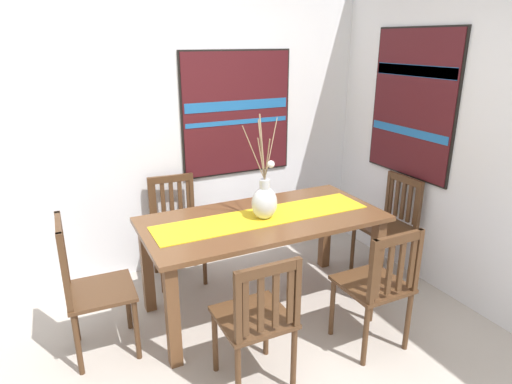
% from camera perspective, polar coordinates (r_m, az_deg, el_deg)
% --- Properties ---
extents(wall_back, '(6.40, 0.12, 2.70)m').
position_cam_1_polar(wall_back, '(3.99, -10.53, 9.11)').
color(wall_back, silver).
rests_on(wall_back, ground_plane).
extents(wall_side, '(0.12, 6.40, 2.70)m').
position_cam_1_polar(wall_side, '(3.55, 30.01, 5.67)').
color(wall_side, silver).
rests_on(wall_side, ground_plane).
extents(dining_table, '(1.79, 0.86, 0.76)m').
position_cam_1_polar(dining_table, '(3.35, 0.93, -5.06)').
color(dining_table, brown).
rests_on(dining_table, ground_plane).
extents(table_runner, '(1.65, 0.36, 0.01)m').
position_cam_1_polar(table_runner, '(3.30, 0.94, -3.18)').
color(table_runner, gold).
rests_on(table_runner, dining_table).
extents(centerpiece_vase, '(0.32, 0.20, 0.76)m').
position_cam_1_polar(centerpiece_vase, '(3.23, 1.10, -1.11)').
color(centerpiece_vase, silver).
rests_on(centerpiece_vase, dining_table).
extents(chair_0, '(0.45, 0.45, 0.90)m').
position_cam_1_polar(chair_0, '(3.93, -10.23, -4.23)').
color(chair_0, '#4C301C').
rests_on(chair_0, ground_plane).
extents(chair_1, '(0.43, 0.43, 0.98)m').
position_cam_1_polar(chair_1, '(3.12, -20.63, -11.21)').
color(chair_1, '#4C301C').
rests_on(chair_1, ground_plane).
extents(chair_2, '(0.43, 0.43, 0.89)m').
position_cam_1_polar(chair_2, '(4.09, 16.76, -3.83)').
color(chair_2, '#4C301C').
rests_on(chair_2, ground_plane).
extents(chair_3, '(0.42, 0.42, 0.90)m').
position_cam_1_polar(chair_3, '(3.10, 15.37, -11.42)').
color(chair_3, '#4C301C').
rests_on(chair_3, ground_plane).
extents(chair_4, '(0.42, 0.42, 0.90)m').
position_cam_1_polar(chair_4, '(2.68, 0.17, -15.96)').
color(chair_4, '#4C301C').
rests_on(chair_4, ground_plane).
extents(painting_on_back_wall, '(1.06, 0.05, 1.12)m').
position_cam_1_polar(painting_on_back_wall, '(4.11, -2.48, 10.02)').
color(painting_on_back_wall, black).
extents(painting_on_side_wall, '(0.05, 0.93, 1.23)m').
position_cam_1_polar(painting_on_side_wall, '(4.03, 19.46, 10.62)').
color(painting_on_side_wall, black).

